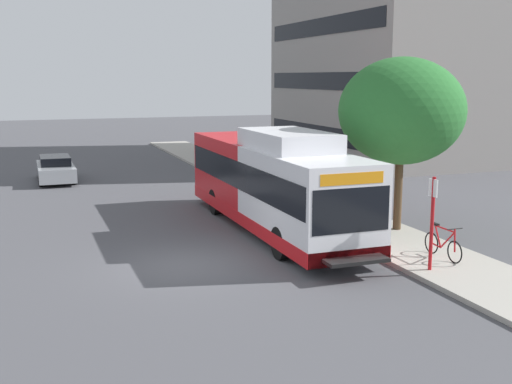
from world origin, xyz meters
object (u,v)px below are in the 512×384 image
(transit_bus, at_px, (273,183))
(bus_stop_sign_pole, at_px, (432,216))
(bicycle_parked, at_px, (443,244))
(street_tree_near_stop, at_px, (401,111))
(parked_car_far_lane, at_px, (56,169))

(transit_bus, xyz_separation_m, bus_stop_sign_pole, (2.16, -6.33, -0.05))
(bus_stop_sign_pole, xyz_separation_m, bicycle_parked, (1.02, 0.81, -1.09))
(street_tree_near_stop, bearing_deg, parked_car_far_lane, 123.85)
(transit_bus, xyz_separation_m, bicycle_parked, (3.18, -5.52, -1.14))
(bus_stop_sign_pole, bearing_deg, bicycle_parked, 38.40)
(bicycle_parked, bearing_deg, street_tree_near_stop, 78.18)
(bicycle_parked, relative_size, street_tree_near_stop, 0.30)
(transit_bus, xyz_separation_m, street_tree_near_stop, (3.93, -1.92, 2.55))
(bus_stop_sign_pole, bearing_deg, transit_bus, 108.79)
(transit_bus, bearing_deg, street_tree_near_stop, -25.99)
(bus_stop_sign_pole, distance_m, parked_car_far_lane, 22.07)
(bus_stop_sign_pole, height_order, parked_car_far_lane, bus_stop_sign_pole)
(transit_bus, xyz_separation_m, parked_car_far_lane, (-6.66, 13.87, -1.04))
(transit_bus, distance_m, street_tree_near_stop, 5.06)
(transit_bus, height_order, bicycle_parked, transit_bus)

